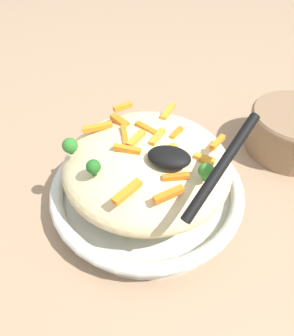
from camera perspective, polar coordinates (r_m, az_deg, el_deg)
name	(u,v)px	position (r m, az deg, el deg)	size (l,w,h in m)	color
ground_plane	(147,200)	(0.51, 0.00, -5.96)	(2.40, 2.40, 0.00)	#9E7F60
serving_bowl	(147,190)	(0.49, 0.00, -4.12)	(0.30, 0.30, 0.04)	silver
pasta_mound	(147,165)	(0.45, 0.00, 0.57)	(0.24, 0.24, 0.09)	beige
carrot_piece_0	(218,142)	(0.44, 12.96, 4.71)	(0.03, 0.01, 0.01)	orange
carrot_piece_1	(97,127)	(0.46, -9.20, 7.48)	(0.04, 0.01, 0.01)	orange
carrot_piece_2	(136,139)	(0.42, -2.07, 5.31)	(0.04, 0.01, 0.01)	orange
carrot_piece_3	(167,150)	(0.41, 3.81, 3.31)	(0.03, 0.01, 0.01)	orange
carrot_piece_4	(176,177)	(0.38, 5.35, -1.62)	(0.03, 0.01, 0.01)	orange
carrot_piece_5	(125,135)	(0.43, -4.17, 6.10)	(0.04, 0.01, 0.01)	orange
carrot_piece_6	(205,159)	(0.41, 10.66, 1.72)	(0.03, 0.01, 0.01)	orange
carrot_piece_7	(123,107)	(0.50, -4.50, 11.27)	(0.03, 0.01, 0.01)	orange
carrot_piece_8	(127,192)	(0.36, -3.73, -4.41)	(0.04, 0.01, 0.01)	orange
carrot_piece_9	(127,149)	(0.41, -3.71, 3.49)	(0.04, 0.01, 0.01)	orange
carrot_piece_10	(157,137)	(0.43, 1.89, 5.77)	(0.04, 0.01, 0.01)	orange
carrot_piece_11	(168,111)	(0.49, 3.93, 10.48)	(0.04, 0.01, 0.01)	orange
carrot_piece_12	(148,129)	(0.44, 0.11, 7.27)	(0.04, 0.01, 0.01)	orange
carrot_piece_13	(120,121)	(0.47, -5.05, 8.67)	(0.04, 0.01, 0.01)	orange
carrot_piece_14	(169,194)	(0.36, 4.01, -4.87)	(0.04, 0.01, 0.01)	orange
carrot_piece_15	(176,133)	(0.44, 5.45, 6.39)	(0.03, 0.01, 0.01)	orange
broccoli_floret_0	(206,171)	(0.38, 10.95, -0.59)	(0.02, 0.02, 0.03)	#377928
broccoli_floret_1	(93,167)	(0.38, -9.91, 0.20)	(0.02, 0.02, 0.02)	#205B1C
broccoli_floret_2	(70,146)	(0.42, -14.09, 4.03)	(0.02, 0.02, 0.02)	#296820
serving_spoon	(186,160)	(0.37, 7.25, 1.53)	(0.13, 0.14, 0.07)	black
companion_bowl	(294,130)	(0.63, 25.57, 6.44)	(0.17, 0.17, 0.08)	#8C6B4C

